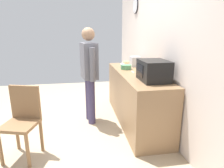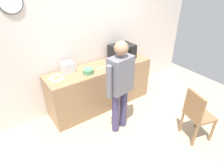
{
  "view_description": "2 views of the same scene",
  "coord_description": "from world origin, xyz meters",
  "views": [
    {
      "loc": [
        3.27,
        0.22,
        1.62
      ],
      "look_at": [
        -0.11,
        0.8,
        0.7
      ],
      "focal_mm": 31.74,
      "sensor_mm": 36.0,
      "label": 1
    },
    {
      "loc": [
        -1.8,
        -1.7,
        2.56
      ],
      "look_at": [
        -0.03,
        0.8,
        0.72
      ],
      "focal_mm": 30.49,
      "sensor_mm": 36.0,
      "label": 2
    }
  ],
  "objects": [
    {
      "name": "ground_plane",
      "position": [
        0.0,
        0.0,
        0.0
      ],
      "size": [
        6.0,
        6.0,
        0.0
      ],
      "primitive_type": "plane",
      "color": "tan"
    },
    {
      "name": "back_wall",
      "position": [
        -0.01,
        1.6,
        1.3
      ],
      "size": [
        5.4,
        0.13,
        2.6
      ],
      "color": "silver",
      "rests_on": "ground_plane"
    },
    {
      "name": "sandwich_plate",
      "position": [
        -0.9,
        1.26,
        0.93
      ],
      "size": [
        0.27,
        0.27,
        0.07
      ],
      "color": "white",
      "rests_on": "kitchen_counter"
    },
    {
      "name": "toaster",
      "position": [
        -0.63,
        1.37,
        1.01
      ],
      "size": [
        0.22,
        0.18,
        0.2
      ],
      "primitive_type": "cube",
      "color": "silver",
      "rests_on": "kitchen_counter"
    },
    {
      "name": "wooden_chair",
      "position": [
        0.75,
        -0.52,
        0.52
      ],
      "size": [
        0.5,
        0.5,
        0.94
      ],
      "color": "olive",
      "rests_on": "ground_plane"
    },
    {
      "name": "person_standing",
      "position": [
        -0.14,
        0.4,
        0.98
      ],
      "size": [
        0.58,
        0.3,
        1.68
      ],
      "color": "#413A64",
      "rests_on": "ground_plane"
    },
    {
      "name": "kitchen_counter",
      "position": [
        -0.03,
        1.22,
        0.46
      ],
      "size": [
        2.19,
        0.62,
        0.91
      ],
      "primitive_type": "cube",
      "color": "#93704C",
      "rests_on": "ground_plane"
    },
    {
      "name": "spoon_utensil",
      "position": [
        -0.05,
        1.16,
        0.92
      ],
      "size": [
        0.17,
        0.03,
        0.01
      ],
      "primitive_type": "cube",
      "rotation": [
        0.0,
        0.0,
        3.09
      ],
      "color": "silver",
      "rests_on": "kitchen_counter"
    },
    {
      "name": "microwave",
      "position": [
        0.59,
        1.29,
        1.06
      ],
      "size": [
        0.5,
        0.39,
        0.3
      ],
      "color": "black",
      "rests_on": "kitchen_counter"
    },
    {
      "name": "salad_bowl",
      "position": [
        -0.35,
        1.11,
        0.96
      ],
      "size": [
        0.21,
        0.21,
        0.08
      ],
      "primitive_type": "cylinder",
      "color": "#4C8E60",
      "rests_on": "kitchen_counter"
    },
    {
      "name": "fork_utensil",
      "position": [
        0.21,
        1.26,
        0.92
      ],
      "size": [
        0.16,
        0.09,
        0.01
      ],
      "primitive_type": "cube",
      "rotation": [
        0.0,
        0.0,
        2.7
      ],
      "color": "silver",
      "rests_on": "kitchen_counter"
    }
  ]
}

